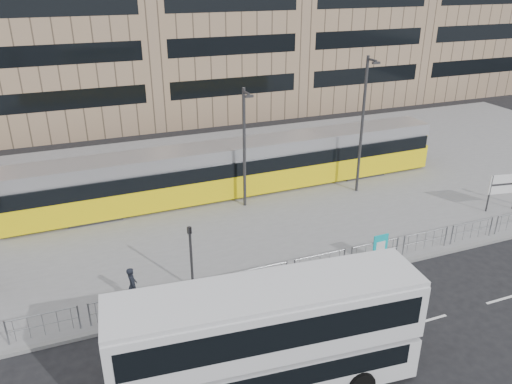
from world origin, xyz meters
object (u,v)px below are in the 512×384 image
object	(u,v)px
pedestrian	(132,285)
lamp_post_east	(363,121)
double_decker_bus	(267,336)
lamp_post_west	(245,144)
station_sign	(504,186)
traffic_light_west	(191,250)
tram	(237,168)
ad_panel	(380,246)

from	to	relation	value
pedestrian	lamp_post_east	bearing A→B (deg)	-65.14
double_decker_bus	lamp_post_west	world-z (taller)	lamp_post_west
station_sign	pedestrian	world-z (taller)	station_sign
lamp_post_east	double_decker_bus	bearing A→B (deg)	-131.80
traffic_light_west	station_sign	bearing A→B (deg)	-16.64
pedestrian	traffic_light_west	world-z (taller)	traffic_light_west
station_sign	lamp_post_west	size ratio (longest dim) A/B	0.32
tram	traffic_light_west	xyz separation A→B (m)	(-5.44, -9.41, 0.33)
lamp_post_east	traffic_light_west	bearing A→B (deg)	-152.17
pedestrian	traffic_light_west	distance (m)	2.85
station_sign	ad_panel	size ratio (longest dim) A/B	1.51
double_decker_bus	ad_panel	bearing A→B (deg)	38.27
ad_panel	lamp_post_west	xyz separation A→B (m)	(-3.87, 8.42, 3.07)
pedestrian	double_decker_bus	bearing A→B (deg)	-149.98
double_decker_bus	ad_panel	distance (m)	9.77
pedestrian	lamp_post_west	bearing A→B (deg)	-45.75
tram	traffic_light_west	size ratio (longest dim) A/B	9.01
pedestrian	ad_panel	bearing A→B (deg)	-94.35
traffic_light_west	lamp_post_west	distance (m)	9.13
traffic_light_west	pedestrian	bearing A→B (deg)	161.16
double_decker_bus	station_sign	world-z (taller)	double_decker_bus
tram	ad_panel	bearing A→B (deg)	-72.28
station_sign	lamp_post_west	world-z (taller)	lamp_post_west
tram	station_sign	distance (m)	15.95
station_sign	ad_panel	bearing A→B (deg)	-157.06
tram	pedestrian	distance (m)	12.46
tram	lamp_post_east	bearing A→B (deg)	-21.71
lamp_post_west	ad_panel	bearing A→B (deg)	-65.31
double_decker_bus	tram	size ratio (longest dim) A/B	0.37
station_sign	tram	bearing A→B (deg)	158.77
ad_panel	double_decker_bus	bearing A→B (deg)	-147.68
tram	traffic_light_west	bearing A→B (deg)	-121.13
station_sign	pedestrian	xyz separation A→B (m)	(-21.71, -1.22, -0.73)
tram	traffic_light_west	world-z (taller)	tram
pedestrian	station_sign	bearing A→B (deg)	-85.72
tram	traffic_light_west	distance (m)	10.87
double_decker_bus	station_sign	xyz separation A→B (m)	(18.17, 7.62, -0.49)
double_decker_bus	station_sign	size ratio (longest dim) A/B	4.59
ad_panel	lamp_post_west	world-z (taller)	lamp_post_west
double_decker_bus	lamp_post_west	bearing A→B (deg)	77.95
tram	ad_panel	world-z (taller)	tram
tram	lamp_post_west	world-z (taller)	lamp_post_west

